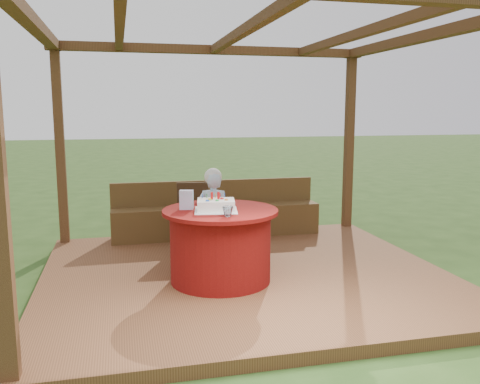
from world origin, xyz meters
The scene contains 10 objects.
ground centered at (0.00, 0.00, 0.00)m, with size 60.00×60.00×0.00m, color #2A4A18.
deck centered at (0.00, 0.00, 0.06)m, with size 4.50×4.00×0.12m, color brown.
pergola centered at (0.00, 0.00, 2.41)m, with size 4.50×4.00×2.72m.
bench centered at (0.00, 1.72, 0.38)m, with size 3.00×0.42×0.80m.
table centered at (-0.33, -0.24, 0.52)m, with size 1.23×1.23×0.78m.
chair centered at (-0.42, 1.12, 0.60)m, with size 0.45×0.45×0.87m.
elderly_woman centered at (-0.27, 0.51, 0.70)m, with size 0.46×0.37×1.14m.
birthday_cake centered at (-0.39, -0.30, 0.96)m, with size 0.51×0.51×0.19m.
gift_bag centered at (-0.68, -0.15, 1.01)m, with size 0.14×0.09×0.20m, color #E494C5.
drinking_glass centered at (-0.33, -0.62, 0.95)m, with size 0.11×0.11×0.10m, color white.
Camera 1 is at (-1.35, -5.41, 1.94)m, focal length 38.00 mm.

